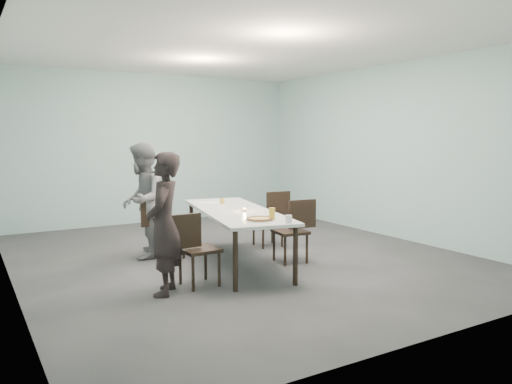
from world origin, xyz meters
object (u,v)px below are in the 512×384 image
chair_far_left (163,223)px  beer_glass (272,214)px  pizza (260,219)px  tealight (245,210)px  water_tumbler (289,219)px  amber_tumbler (222,201)px  table (236,214)px  diner_far (143,201)px  side_plate (262,215)px  diner_near (164,224)px  chair_near_left (193,245)px  chair_near_right (295,226)px  chair_far_right (272,215)px

chair_far_left → beer_glass: 1.95m
pizza → tealight: size_ratio=6.07×
water_tumbler → tealight: 1.02m
pizza → amber_tumbler: 1.60m
beer_glass → amber_tumbler: bearing=84.5°
table → water_tumbler: (0.04, -1.22, 0.10)m
table → pizza: (-0.17, -0.93, 0.08)m
chair_far_left → diner_far: 0.45m
side_plate → tealight: size_ratio=3.21×
table → diner_near: diner_near is taller
tealight → chair_near_left: bearing=-153.3°
diner_far → beer_glass: (0.97, -1.95, -0.01)m
table → chair_near_right: bearing=-24.5°
pizza → tealight: tealight is taller
chair_far_right → chair_near_left: bearing=39.7°
chair_far_left → chair_far_right: size_ratio=1.00×
chair_far_right → table: bearing=38.2°
side_plate → water_tumbler: bearing=-89.9°
chair_near_right → beer_glass: beer_glass is taller
water_tumbler → diner_far: bearing=115.2°
tealight → beer_glass: bearing=-94.0°
water_tumbler → chair_near_left: bearing=151.8°
diner_far → side_plate: 1.91m
chair_near_left → amber_tumbler: size_ratio=10.88×
chair_far_right → diner_far: (-2.04, 0.29, 0.33)m
table → diner_far: diner_far is taller
table → tealight: tealight is taller
diner_near → pizza: bearing=114.1°
chair_near_left → side_plate: size_ratio=4.83×
pizza → amber_tumbler: size_ratio=4.25×
diner_near → water_tumbler: (1.37, -0.44, -0.00)m
chair_near_left → diner_near: (-0.38, -0.09, 0.29)m
chair_near_right → amber_tumbler: size_ratio=10.88×
table → chair_near_left: size_ratio=3.14×
chair_far_left → chair_far_right: (1.79, -0.13, 0.00)m
side_plate → beer_glass: (-0.07, -0.35, 0.07)m
diner_near → table: bearing=151.8°
table → beer_glass: size_ratio=18.19×
chair_far_left → amber_tumbler: chair_far_left is taller
table → chair_near_right: 0.86m
water_tumbler → side_plate: bearing=90.1°
beer_glass → chair_near_left: bearing=163.3°
pizza → amber_tumbler: bearing=79.2°
water_tumbler → chair_far_left: bearing=111.1°
table → chair_far_left: bearing=132.5°
chair_near_right → diner_near: (-2.09, -0.43, 0.29)m
side_plate → amber_tumbler: (0.09, 1.27, 0.04)m
table → water_tumbler: water_tumbler is taller
pizza → water_tumbler: water_tumbler is taller
chair_far_left → chair_near_right: (1.51, -1.16, 0.00)m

